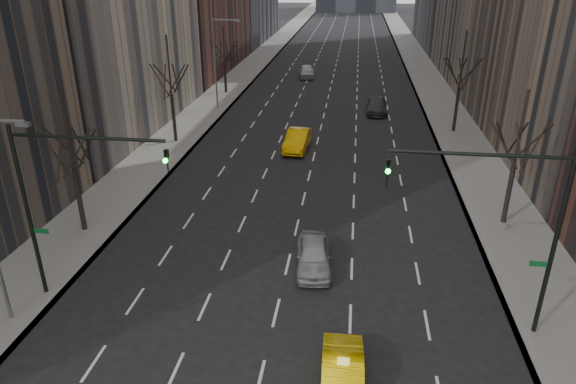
% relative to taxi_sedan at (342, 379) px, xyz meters
% --- Properties ---
extents(sidewalk_left, '(4.50, 320.00, 0.15)m').
position_rel_taxi_sedan_xyz_m(sidewalk_left, '(-15.27, 62.34, -0.63)').
color(sidewalk_left, slate).
rests_on(sidewalk_left, ground).
extents(sidewalk_right, '(4.50, 320.00, 0.15)m').
position_rel_taxi_sedan_xyz_m(sidewalk_right, '(9.23, 62.34, -0.63)').
color(sidewalk_right, slate).
rests_on(sidewalk_right, ground).
extents(tree_lw_b, '(3.36, 3.50, 7.82)m').
position_rel_taxi_sedan_xyz_m(tree_lw_b, '(-15.02, 10.34, 3.02)').
color(tree_lw_b, black).
rests_on(tree_lw_b, ground).
extents(tree_lw_c, '(3.36, 3.50, 8.74)m').
position_rel_taxi_sedan_xyz_m(tree_lw_c, '(-15.02, 26.34, 3.33)').
color(tree_lw_c, black).
rests_on(tree_lw_c, ground).
extents(tree_lw_d, '(3.36, 3.50, 7.36)m').
position_rel_taxi_sedan_xyz_m(tree_lw_d, '(-15.02, 44.34, 2.86)').
color(tree_lw_d, black).
rests_on(tree_lw_d, ground).
extents(tree_rw_b, '(3.36, 3.50, 7.82)m').
position_rel_taxi_sedan_xyz_m(tree_rw_b, '(8.98, 14.34, 3.02)').
color(tree_rw_b, black).
rests_on(tree_rw_b, ground).
extents(tree_rw_c, '(3.36, 3.50, 8.74)m').
position_rel_taxi_sedan_xyz_m(tree_rw_c, '(8.98, 32.34, 3.33)').
color(tree_rw_c, black).
rests_on(tree_rw_c, ground).
extents(traffic_mast_left, '(6.69, 0.39, 8.00)m').
position_rel_taxi_sedan_xyz_m(traffic_mast_left, '(-12.13, 4.33, 4.78)').
color(traffic_mast_left, black).
rests_on(traffic_mast_left, ground).
extents(traffic_mast_right, '(6.69, 0.39, 8.00)m').
position_rel_taxi_sedan_xyz_m(traffic_mast_right, '(6.09, 4.33, 4.78)').
color(traffic_mast_right, black).
rests_on(traffic_mast_right, ground).
extents(streetlight_far, '(2.83, 0.22, 9.00)m').
position_rel_taxi_sedan_xyz_m(streetlight_far, '(-13.86, 37.34, 4.92)').
color(streetlight_far, slate).
rests_on(streetlight_far, ground).
extents(taxi_sedan, '(1.63, 4.31, 1.41)m').
position_rel_taxi_sedan_xyz_m(taxi_sedan, '(0.00, 0.00, 0.00)').
color(taxi_sedan, yellow).
rests_on(taxi_sedan, ground).
extents(silver_sedan_ahead, '(2.11, 4.37, 1.44)m').
position_rel_taxi_sedan_xyz_m(silver_sedan_ahead, '(-1.70, 8.18, 0.02)').
color(silver_sedan_ahead, gray).
rests_on(silver_sedan_ahead, ground).
extents(far_taxi, '(2.00, 4.98, 1.61)m').
position_rel_taxi_sedan_xyz_m(far_taxi, '(-4.50, 25.89, 0.10)').
color(far_taxi, '#FFB405').
rests_on(far_taxi, ground).
extents(far_suv_grey, '(2.16, 5.14, 1.48)m').
position_rel_taxi_sedan_xyz_m(far_suv_grey, '(2.22, 38.11, 0.04)').
color(far_suv_grey, '#313237').
rests_on(far_suv_grey, ground).
extents(far_car_white, '(2.51, 4.92, 1.60)m').
position_rel_taxi_sedan_xyz_m(far_car_white, '(-6.54, 54.73, 0.10)').
color(far_car_white, '#BDBDBD').
rests_on(far_car_white, ground).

